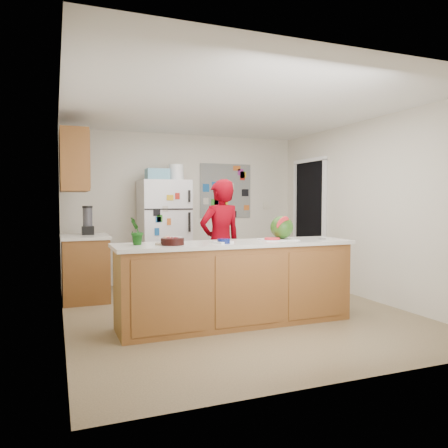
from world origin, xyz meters
name	(u,v)px	position (x,y,z in m)	size (l,w,h in m)	color
floor	(235,312)	(0.00, 0.00, -0.01)	(4.00, 4.50, 0.02)	brown
wall_back	(184,208)	(0.00, 2.26, 1.25)	(4.00, 0.02, 2.50)	beige
wall_left	(61,213)	(-2.01, 0.00, 1.25)	(0.02, 4.50, 2.50)	beige
wall_right	(368,210)	(2.01, 0.00, 1.25)	(0.02, 4.50, 2.50)	beige
ceiling	(235,107)	(0.00, 0.00, 2.51)	(4.00, 4.50, 0.02)	white
doorway	(310,222)	(1.99, 1.45, 1.02)	(0.03, 0.85, 2.04)	black
peninsula_base	(236,285)	(-0.20, -0.50, 0.44)	(2.60, 0.62, 0.88)	brown
peninsula_top	(236,244)	(-0.20, -0.50, 0.90)	(2.68, 0.70, 0.04)	silver
side_counter_base	(85,269)	(-1.69, 1.35, 0.43)	(0.60, 0.80, 0.86)	brown
side_counter_top	(85,237)	(-1.69, 1.35, 0.88)	(0.64, 0.84, 0.04)	silver
upper_cabinets	(74,162)	(-1.82, 1.30, 1.90)	(0.35, 1.00, 0.80)	brown
refrigerator	(164,234)	(-0.45, 1.88, 0.85)	(0.75, 0.70, 1.70)	silver
fridge_top_bin	(157,175)	(-0.55, 1.88, 1.79)	(0.35, 0.28, 0.18)	#5999B2
photo_collage	(226,191)	(0.75, 2.24, 1.55)	(0.95, 0.01, 0.95)	slate
person	(220,243)	(-0.06, 0.36, 0.83)	(0.60, 0.40, 1.65)	#71000A
blender_appliance	(88,221)	(-1.64, 1.45, 1.09)	(0.13, 0.13, 0.38)	black
cutting_board	(278,240)	(0.34, -0.47, 0.93)	(0.41, 0.31, 0.01)	white
watermelon	(282,227)	(0.40, -0.45, 1.07)	(0.27, 0.27, 0.27)	#1C540E
watermelon_slice	(272,239)	(0.24, -0.52, 0.94)	(0.18, 0.18, 0.02)	red
cherry_bowl	(172,242)	(-0.94, -0.58, 0.96)	(0.24, 0.24, 0.07)	black
white_bowl	(174,240)	(-0.87, -0.36, 0.95)	(0.17, 0.17, 0.06)	white
cobalt_bowl	(224,241)	(-0.38, -0.60, 0.95)	(0.14, 0.14, 0.05)	#0B1658
plate	(167,244)	(-0.98, -0.50, 0.93)	(0.25, 0.25, 0.02)	beige
paper_towel	(223,242)	(-0.39, -0.57, 0.93)	(0.18, 0.16, 0.02)	white
keys	(322,239)	(0.86, -0.60, 0.93)	(0.10, 0.04, 0.01)	gray
potted_plant	(137,231)	(-1.29, -0.45, 1.06)	(0.16, 0.13, 0.29)	#153F0F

